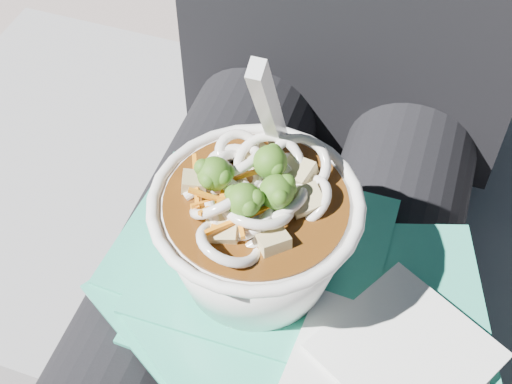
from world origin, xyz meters
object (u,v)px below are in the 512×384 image
(lap, at_px, (267,311))
(person_body, at_px, (298,212))
(udon_bowl, at_px, (256,226))
(stone_ledge, at_px, (299,329))
(plastic_bag, at_px, (272,291))

(lap, bearing_deg, person_body, 90.00)
(lap, bearing_deg, udon_bowl, -117.69)
(stone_ledge, height_order, plastic_bag, plastic_bag)
(person_body, bearing_deg, udon_bowl, -93.59)
(person_body, distance_m, plastic_bag, 0.13)
(stone_ledge, bearing_deg, lap, -90.00)
(plastic_bag, bearing_deg, udon_bowl, 145.14)
(udon_bowl, bearing_deg, plastic_bag, -34.86)
(udon_bowl, bearing_deg, person_body, 86.41)
(plastic_bag, bearing_deg, lap, 113.32)
(lap, distance_m, udon_bowl, 0.14)
(stone_ledge, xyz_separation_m, plastic_bag, (0.01, -0.17, 0.36))
(stone_ledge, distance_m, person_body, 0.32)
(lap, xyz_separation_m, udon_bowl, (-0.01, -0.01, 0.14))
(lap, relative_size, plastic_bag, 1.44)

